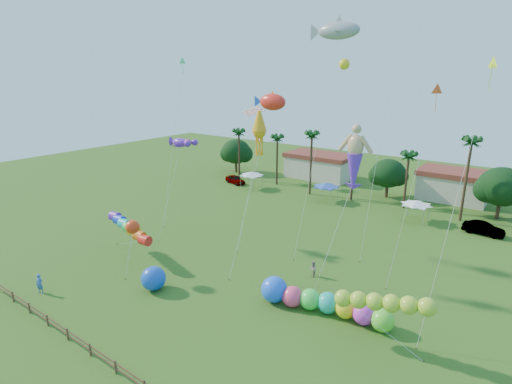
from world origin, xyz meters
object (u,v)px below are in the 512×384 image
Objects in this scene: spectator_b at (313,269)px; blue_ball at (153,278)px; caterpillar_inflatable at (319,302)px; car_b at (483,229)px; car_a at (235,179)px; spectator_a at (40,284)px.

spectator_b is 15.45m from blue_ball.
spectator_b is at bearing 45.59° from blue_ball.
caterpillar_inflatable is (3.43, -5.21, 0.16)m from spectator_b.
caterpillar_inflatable reaches higher than car_b.
car_a is 36.76m from spectator_b.
spectator_b is 0.14× the size of caterpillar_inflatable.
car_b is at bearing -75.21° from car_a.
blue_ball is (-22.89, -33.48, 0.37)m from car_b.
caterpillar_inflatable is (-8.65, -27.66, 0.20)m from car_b.
car_a is at bearing 93.07° from car_b.
car_a is 0.95× the size of car_b.
spectator_b is (-12.08, -22.44, 0.03)m from car_b.
car_a is 2.39× the size of spectator_a.
spectator_a is at bearing -140.31° from blue_ball.
blue_ball reaches higher than car_b.
car_a is at bearing 117.67° from blue_ball.
caterpillar_inflatable is at bearing 166.50° from car_b.
spectator_b is 6.24m from caterpillar_inflatable.
spectator_a is at bearing 146.29° from car_b.
spectator_a is at bearing -79.42° from spectator_b.
car_b reaches higher than car_a.
blue_ball reaches higher than spectator_b.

